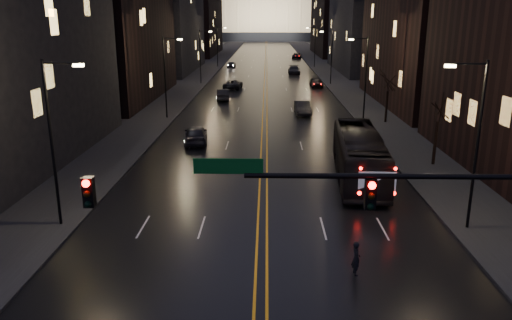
# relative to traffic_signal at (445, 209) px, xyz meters

# --- Properties ---
(road) EXTENTS (20.00, 320.00, 0.02)m
(road) POSITION_rel_traffic_signal_xyz_m (-5.91, 130.00, -5.09)
(road) COLOR black
(road) RESTS_ON ground
(sidewalk_left) EXTENTS (8.00, 320.00, 0.16)m
(sidewalk_left) POSITION_rel_traffic_signal_xyz_m (-19.91, 130.00, -5.02)
(sidewalk_left) COLOR black
(sidewalk_left) RESTS_ON ground
(sidewalk_right) EXTENTS (8.00, 320.00, 0.16)m
(sidewalk_right) POSITION_rel_traffic_signal_xyz_m (8.09, 130.00, -5.02)
(sidewalk_right) COLOR black
(sidewalk_right) RESTS_ON ground
(center_line) EXTENTS (0.62, 320.00, 0.01)m
(center_line) POSITION_rel_traffic_signal_xyz_m (-5.91, 130.00, -5.08)
(center_line) COLOR orange
(center_line) RESTS_ON road
(building_left_far) EXTENTS (12.00, 34.00, 20.00)m
(building_left_far) POSITION_rel_traffic_signal_xyz_m (-26.91, 92.00, 4.90)
(building_left_far) COLOR black
(building_left_far) RESTS_ON ground
(building_left_dist) EXTENTS (12.00, 40.00, 24.00)m
(building_left_dist) POSITION_rel_traffic_signal_xyz_m (-26.91, 140.00, 6.90)
(building_left_dist) COLOR black
(building_left_dist) RESTS_ON ground
(building_right_mid) EXTENTS (12.00, 34.00, 26.00)m
(building_right_mid) POSITION_rel_traffic_signal_xyz_m (15.09, 92.00, 7.90)
(building_right_mid) COLOR black
(building_right_mid) RESTS_ON ground
(building_right_dist) EXTENTS (12.00, 40.00, 22.00)m
(building_right_dist) POSITION_rel_traffic_signal_xyz_m (15.09, 140.00, 5.90)
(building_right_dist) COLOR black
(building_right_dist) RESTS_ON ground
(capitol) EXTENTS (90.00, 50.00, 58.50)m
(capitol) POSITION_rel_traffic_signal_xyz_m (-5.91, 250.00, 12.05)
(capitol) COLOR black
(capitol) RESTS_ON ground
(traffic_signal) EXTENTS (17.29, 0.45, 7.00)m
(traffic_signal) POSITION_rel_traffic_signal_xyz_m (0.00, 0.00, 0.00)
(traffic_signal) COLOR black
(traffic_signal) RESTS_ON ground
(streetlamp_right_near) EXTENTS (2.13, 0.25, 9.00)m
(streetlamp_right_near) POSITION_rel_traffic_signal_xyz_m (4.91, 10.00, -0.02)
(streetlamp_right_near) COLOR black
(streetlamp_right_near) RESTS_ON ground
(streetlamp_left_near) EXTENTS (2.13, 0.25, 9.00)m
(streetlamp_left_near) POSITION_rel_traffic_signal_xyz_m (-16.72, 10.00, -0.02)
(streetlamp_left_near) COLOR black
(streetlamp_left_near) RESTS_ON ground
(streetlamp_right_mid) EXTENTS (2.13, 0.25, 9.00)m
(streetlamp_right_mid) POSITION_rel_traffic_signal_xyz_m (4.91, 40.00, -0.02)
(streetlamp_right_mid) COLOR black
(streetlamp_right_mid) RESTS_ON ground
(streetlamp_left_mid) EXTENTS (2.13, 0.25, 9.00)m
(streetlamp_left_mid) POSITION_rel_traffic_signal_xyz_m (-16.72, 40.00, -0.02)
(streetlamp_left_mid) COLOR black
(streetlamp_left_mid) RESTS_ON ground
(streetlamp_right_far) EXTENTS (2.13, 0.25, 9.00)m
(streetlamp_right_far) POSITION_rel_traffic_signal_xyz_m (4.91, 70.00, -0.02)
(streetlamp_right_far) COLOR black
(streetlamp_right_far) RESTS_ON ground
(streetlamp_left_far) EXTENTS (2.13, 0.25, 9.00)m
(streetlamp_left_far) POSITION_rel_traffic_signal_xyz_m (-16.72, 70.00, -0.02)
(streetlamp_left_far) COLOR black
(streetlamp_left_far) RESTS_ON ground
(streetlamp_right_dist) EXTENTS (2.13, 0.25, 9.00)m
(streetlamp_right_dist) POSITION_rel_traffic_signal_xyz_m (4.91, 100.00, -0.02)
(streetlamp_right_dist) COLOR black
(streetlamp_right_dist) RESTS_ON ground
(streetlamp_left_dist) EXTENTS (2.13, 0.25, 9.00)m
(streetlamp_left_dist) POSITION_rel_traffic_signal_xyz_m (-16.72, 100.00, -0.02)
(streetlamp_left_dist) COLOR black
(streetlamp_left_dist) RESTS_ON ground
(tree_right_mid) EXTENTS (2.40, 2.40, 6.65)m
(tree_right_mid) POSITION_rel_traffic_signal_xyz_m (7.09, 22.00, -0.58)
(tree_right_mid) COLOR black
(tree_right_mid) RESTS_ON ground
(tree_right_far) EXTENTS (2.40, 2.40, 6.65)m
(tree_right_far) POSITION_rel_traffic_signal_xyz_m (7.09, 38.00, -0.58)
(tree_right_far) COLOR black
(tree_right_far) RESTS_ON ground
(bus) EXTENTS (3.85, 12.53, 3.44)m
(bus) POSITION_rel_traffic_signal_xyz_m (0.75, 18.68, -3.38)
(bus) COLOR black
(bus) RESTS_ON ground
(oncoming_car_a) EXTENTS (2.54, 5.13, 1.68)m
(oncoming_car_a) POSITION_rel_traffic_signal_xyz_m (-12.10, 28.71, -4.26)
(oncoming_car_a) COLOR black
(oncoming_car_a) RESTS_ON ground
(oncoming_car_b) EXTENTS (2.01, 4.79, 1.54)m
(oncoming_car_b) POSITION_rel_traffic_signal_xyz_m (-11.71, 53.16, -4.33)
(oncoming_car_b) COLOR black
(oncoming_car_b) RESTS_ON ground
(oncoming_car_c) EXTENTS (3.06, 5.65, 1.50)m
(oncoming_car_c) POSITION_rel_traffic_signal_xyz_m (-11.07, 64.41, -4.35)
(oncoming_car_c) COLOR black
(oncoming_car_c) RESTS_ON ground
(oncoming_car_d) EXTENTS (1.95, 4.57, 1.31)m
(oncoming_car_d) POSITION_rel_traffic_signal_xyz_m (-13.74, 99.09, -4.45)
(oncoming_car_d) COLOR black
(oncoming_car_d) RESTS_ON ground
(receding_car_a) EXTENTS (1.85, 4.84, 1.57)m
(receding_car_a) POSITION_rel_traffic_signal_xyz_m (-1.52, 42.84, -4.32)
(receding_car_a) COLOR black
(receding_car_a) RESTS_ON ground
(receding_car_b) EXTENTS (2.02, 4.63, 1.55)m
(receding_car_b) POSITION_rel_traffic_signal_xyz_m (2.36, 66.75, -4.33)
(receding_car_b) COLOR black
(receding_car_b) RESTS_ON ground
(receding_car_c) EXTENTS (2.34, 5.65, 1.63)m
(receding_car_c) POSITION_rel_traffic_signal_xyz_m (-0.25, 85.77, -4.29)
(receding_car_c) COLOR black
(receding_car_c) RESTS_ON ground
(receding_car_d) EXTENTS (2.99, 5.48, 1.46)m
(receding_car_d) POSITION_rel_traffic_signal_xyz_m (2.59, 126.10, -4.37)
(receding_car_d) COLOR black
(receding_car_d) RESTS_ON ground
(pedestrian_a) EXTENTS (0.46, 0.63, 1.58)m
(pedestrian_a) POSITION_rel_traffic_signal_xyz_m (-1.73, 5.00, -4.31)
(pedestrian_a) COLOR black
(pedestrian_a) RESTS_ON ground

